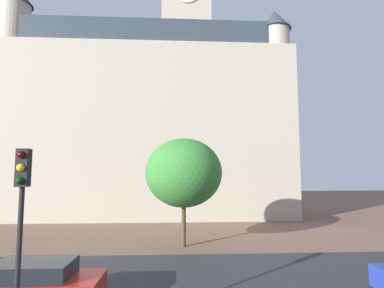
{
  "coord_description": "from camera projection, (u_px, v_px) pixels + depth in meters",
  "views": [
    {
      "loc": [
        -0.94,
        -5.18,
        4.29
      ],
      "look_at": [
        -0.12,
        9.78,
        5.75
      ],
      "focal_mm": 28.42,
      "sensor_mm": 36.0,
      "label": 1
    }
  ],
  "objects": [
    {
      "name": "ground_plane",
      "position": [
        194.0,
        262.0,
        14.72
      ],
      "size": [
        120.0,
        120.0,
        0.0
      ],
      "primitive_type": "plane",
      "color": "brown"
    },
    {
      "name": "street_asphalt_strip",
      "position": [
        199.0,
        283.0,
        11.88
      ],
      "size": [
        120.0,
        8.58,
        0.0
      ],
      "primitive_type": "cube",
      "color": "#2D2D33",
      "rests_on": "ground_plane"
    },
    {
      "name": "landmark_building",
      "position": [
        154.0,
        120.0,
        33.14
      ],
      "size": [
        28.61,
        11.93,
        31.75
      ],
      "color": "#B2A893",
      "rests_on": "ground_plane"
    },
    {
      "name": "traffic_light_pole",
      "position": [
        21.0,
        212.0,
        7.08
      ],
      "size": [
        0.28,
        0.34,
        4.88
      ],
      "color": "black",
      "rests_on": "ground_plane"
    },
    {
      "name": "car_red",
      "position": [
        33.0,
        285.0,
        9.77
      ],
      "size": [
        4.35,
        2.04,
        1.45
      ],
      "color": "red",
      "rests_on": "ground_plane"
    },
    {
      "name": "tree_curb_far",
      "position": [
        184.0,
        173.0,
        18.32
      ],
      "size": [
        4.61,
        4.61,
        6.41
      ],
      "color": "#4C3823",
      "rests_on": "ground_plane"
    }
  ]
}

